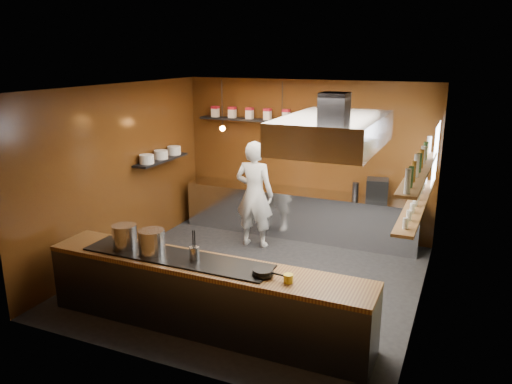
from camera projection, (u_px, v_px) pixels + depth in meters
The scene contains 26 objects.
floor at pixel (254, 279), 7.97m from camera, with size 5.00×5.00×0.00m, color black.
back_wall at pixel (305, 158), 9.78m from camera, with size 5.00×5.00×0.00m, color #38180A.
left_wall at pixel (120, 173), 8.53m from camera, with size 5.00×5.00×0.00m, color #38180A.
right_wall at pixel (426, 208), 6.61m from camera, with size 5.00×5.00×0.00m, color brown.
ceiling at pixel (254, 88), 7.16m from camera, with size 5.00×5.00×0.00m, color silver.
window_pane at pixel (436, 155), 8.02m from camera, with size 1.00×1.00×0.00m, color white.
prep_counter at pixel (299, 213), 9.77m from camera, with size 4.60×0.65×0.90m, color silver.
pass_counter at pixel (204, 295), 6.44m from camera, with size 4.40×0.72×0.94m.
tin_shelf at pixel (260, 120), 9.81m from camera, with size 2.60×0.26×0.04m, color black.
plate_shelf at pixel (161, 160), 9.34m from camera, with size 0.30×1.40×0.04m, color black.
bottle_shelf_upper at pixel (419, 171), 6.82m from camera, with size 0.26×2.80×0.04m, color brown.
bottle_shelf_lower at pixel (416, 204), 6.95m from camera, with size 0.26×2.80×0.04m, color brown.
extractor_hood at pixel (333, 131), 6.44m from camera, with size 1.20×2.00×0.72m.
pendant_left at pixel (222, 126), 9.43m from camera, with size 0.10×0.10×0.95m.
pendant_right at pixel (282, 130), 8.97m from camera, with size 0.10×0.10×0.95m.
storage_tins at pixel (267, 114), 9.72m from camera, with size 2.43×0.13×0.22m.
plate_stacks at pixel (161, 155), 9.31m from camera, with size 0.26×1.16×0.16m.
bottles at pixel (420, 161), 6.78m from camera, with size 0.06×2.66×0.24m.
wine_glasses at pixel (417, 198), 6.92m from camera, with size 0.07×2.37×0.13m.
stockpot_large at pixel (125, 236), 6.72m from camera, with size 0.33×0.33×0.32m, color silver.
stockpot_small at pixel (152, 242), 6.51m from camera, with size 0.35×0.35×0.33m, color silver.
utensil_crock at pixel (194, 253), 6.34m from camera, with size 0.13×0.13×0.17m, color #BBBDC2.
frying_pan at pixel (263, 272), 5.92m from camera, with size 0.43×0.26×0.07m.
butter_jar at pixel (288, 278), 5.76m from camera, with size 0.11×0.11×0.10m, color yellow.
espresso_machine at pixel (377, 189), 9.05m from camera, with size 0.38×0.36×0.38m, color black.
chef at pixel (254, 194), 9.11m from camera, with size 0.72×0.47×1.98m, color white.
Camera 1 is at (2.95, -6.68, 3.49)m, focal length 35.00 mm.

